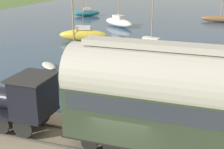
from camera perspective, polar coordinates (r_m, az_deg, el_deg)
harbor_water at (r=55.12m, az=15.58°, el=9.58°), size 80.00×80.00×0.01m
steam_locomotive at (r=15.97m, az=-17.15°, el=-4.15°), size 2.19×5.10×3.02m
passenger_coach at (r=12.88m, az=8.81°, el=-3.96°), size 2.60×8.13×4.89m
sailboat_teal at (r=57.71m, az=-4.60°, el=11.17°), size 3.87×4.78×6.24m
sailboat_brown at (r=53.82m, az=19.20°, el=9.61°), size 1.11×6.20×6.41m
sailboat_green at (r=23.02m, az=-6.72°, el=-0.31°), size 3.49×4.43×9.36m
sailboat_white at (r=46.94m, az=1.22°, el=9.59°), size 4.81×5.87×8.75m
sailboat_red at (r=33.27m, az=7.18°, el=5.38°), size 3.21×6.30×7.61m
sailboat_yellow at (r=37.36m, az=-5.25°, el=7.24°), size 2.71×5.90×5.96m
rowboat_off_pier at (r=27.68m, az=-11.52°, el=1.59°), size 2.24×2.33×0.36m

